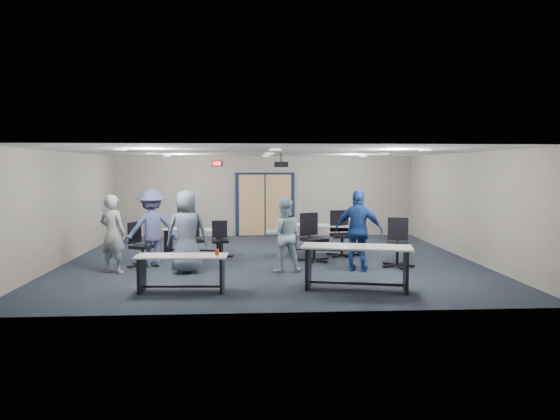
{
  "coord_description": "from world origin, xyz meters",
  "views": [
    {
      "loc": [
        -0.49,
        -12.33,
        2.34
      ],
      "look_at": [
        0.22,
        -0.3,
        1.29
      ],
      "focal_mm": 32.0,
      "sensor_mm": 36.0,
      "label": 1
    }
  ],
  "objects": [
    {
      "name": "chair_back_c",
      "position": [
        1.08,
        -0.2,
        0.6
      ],
      "size": [
        1.0,
        1.0,
        1.19
      ],
      "primitive_type": null,
      "rotation": [
        0.0,
        0.0,
        0.44
      ],
      "color": "black",
      "rests_on": "floor"
    },
    {
      "name": "chair_back_d",
      "position": [
        1.9,
        0.46,
        0.6
      ],
      "size": [
        0.85,
        0.85,
        1.19
      ],
      "primitive_type": null,
      "rotation": [
        0.0,
        0.0,
        0.14
      ],
      "color": "black",
      "rests_on": "floor"
    },
    {
      "name": "table_back_left",
      "position": [
        -2.03,
        1.15,
        0.46
      ],
      "size": [
        1.73,
        0.91,
        0.67
      ],
      "rotation": [
        0.0,
        0.0,
        -0.23
      ],
      "color": "#B7B5AC",
      "rests_on": "floor"
    },
    {
      "name": "ceiling",
      "position": [
        0.0,
        0.0,
        2.7
      ],
      "size": [
        10.0,
        9.0,
        0.04
      ],
      "primitive_type": "cube",
      "color": "white",
      "rests_on": "back_wall"
    },
    {
      "name": "table_back_right",
      "position": [
        1.53,
        0.84,
        0.54
      ],
      "size": [
        2.03,
        1.02,
        1.08
      ],
      "rotation": [
        0.0,
        0.0,
        -0.2
      ],
      "color": "#B7B5AC",
      "rests_on": "floor"
    },
    {
      "name": "person_back",
      "position": [
        -2.81,
        -0.55,
        0.91
      ],
      "size": [
        1.36,
        1.12,
        1.83
      ],
      "primitive_type": "imported",
      "rotation": [
        0.0,
        0.0,
        3.59
      ],
      "color": "#454E7D",
      "rests_on": "floor"
    },
    {
      "name": "chair_loose_left",
      "position": [
        -3.01,
        -0.64,
        0.53
      ],
      "size": [
        0.88,
        0.88,
        1.05
      ],
      "primitive_type": null,
      "rotation": [
        0.0,
        0.0,
        1.12
      ],
      "color": "black",
      "rests_on": "floor"
    },
    {
      "name": "back_wall",
      "position": [
        0.0,
        4.5,
        1.35
      ],
      "size": [
        10.0,
        0.04,
        2.7
      ],
      "primitive_type": "cube",
      "color": "gray",
      "rests_on": "floor"
    },
    {
      "name": "chair_back_a",
      "position": [
        -1.95,
        0.31,
        0.51
      ],
      "size": [
        0.82,
        0.82,
        1.03
      ],
      "primitive_type": null,
      "rotation": [
        0.0,
        0.0,
        0.32
      ],
      "color": "black",
      "rests_on": "floor"
    },
    {
      "name": "person_navy",
      "position": [
        1.92,
        -1.4,
        0.92
      ],
      "size": [
        1.16,
        0.83,
        1.83
      ],
      "primitive_type": "imported",
      "rotation": [
        0.0,
        0.0,
        2.74
      ],
      "color": "navy",
      "rests_on": "floor"
    },
    {
      "name": "double_door",
      "position": [
        0.0,
        4.46,
        1.05
      ],
      "size": [
        2.0,
        0.07,
        2.2
      ],
      "color": "black",
      "rests_on": "back_wall"
    },
    {
      "name": "left_wall",
      "position": [
        -5.0,
        0.0,
        1.35
      ],
      "size": [
        0.04,
        9.0,
        2.7
      ],
      "primitive_type": "cube",
      "color": "gray",
      "rests_on": "floor"
    },
    {
      "name": "chair_back_b",
      "position": [
        -1.27,
        0.44,
        0.47
      ],
      "size": [
        0.66,
        0.66,
        0.95
      ],
      "primitive_type": null,
      "rotation": [
        0.0,
        0.0,
        0.12
      ],
      "color": "black",
      "rests_on": "floor"
    },
    {
      "name": "person_gray",
      "position": [
        -3.53,
        -1.24,
        0.87
      ],
      "size": [
        0.75,
        0.63,
        1.74
      ],
      "primitive_type": "imported",
      "rotation": [
        0.0,
        0.0,
        2.73
      ],
      "color": "gray",
      "rests_on": "floor"
    },
    {
      "name": "exit_sign",
      "position": [
        -1.6,
        4.44,
        2.45
      ],
      "size": [
        0.32,
        0.07,
        0.18
      ],
      "color": "black",
      "rests_on": "back_wall"
    },
    {
      "name": "chair_loose_right",
      "position": [
        2.93,
        -1.0,
        0.57
      ],
      "size": [
        0.89,
        0.89,
        1.14
      ],
      "primitive_type": null,
      "rotation": [
        0.0,
        0.0,
        -0.3
      ],
      "color": "black",
      "rests_on": "floor"
    },
    {
      "name": "table_front_right",
      "position": [
        1.52,
        -3.06,
        0.57
      ],
      "size": [
        2.17,
        1.13,
        0.84
      ],
      "rotation": [
        0.0,
        0.0,
        -0.22
      ],
      "color": "#B7B5AC",
      "rests_on": "floor"
    },
    {
      "name": "table_front_left",
      "position": [
        -1.77,
        -3.02,
        0.47
      ],
      "size": [
        1.72,
        0.64,
        0.8
      ],
      "rotation": [
        0.0,
        0.0,
        -0.05
      ],
      "color": "#B7B5AC",
      "rests_on": "floor"
    },
    {
      "name": "floor",
      "position": [
        0.0,
        0.0,
        0.0
      ],
      "size": [
        10.0,
        10.0,
        0.0
      ],
      "primitive_type": "plane",
      "color": "black",
      "rests_on": "ground"
    },
    {
      "name": "right_wall",
      "position": [
        5.0,
        0.0,
        1.35
      ],
      "size": [
        0.04,
        9.0,
        2.7
      ],
      "primitive_type": "cube",
      "color": "gray",
      "rests_on": "floor"
    },
    {
      "name": "person_plaid",
      "position": [
        -1.9,
        -1.33,
        0.92
      ],
      "size": [
        0.95,
        0.67,
        1.83
      ],
      "primitive_type": "imported",
      "rotation": [
        0.0,
        0.0,
        3.24
      ],
      "color": "slate",
      "rests_on": "floor"
    },
    {
      "name": "ceiling_can_lights",
      "position": [
        0.0,
        0.25,
        2.67
      ],
      "size": [
        6.24,
        5.74,
        0.02
      ],
      "primitive_type": null,
      "color": "silver",
      "rests_on": "ceiling"
    },
    {
      "name": "front_wall",
      "position": [
        0.0,
        -4.5,
        1.35
      ],
      "size": [
        10.0,
        0.04,
        2.7
      ],
      "primitive_type": "cube",
      "color": "gray",
      "rests_on": "floor"
    },
    {
      "name": "person_lightblue",
      "position": [
        0.24,
        -1.35,
        0.83
      ],
      "size": [
        0.85,
        0.69,
        1.66
      ],
      "primitive_type": "imported",
      "rotation": [
        0.0,
        0.0,
        3.22
      ],
      "color": "#9EC1D1",
      "rests_on": "floor"
    },
    {
      "name": "ceiling_projector",
      "position": [
        0.3,
        0.5,
        2.4
      ],
      "size": [
        0.35,
        0.32,
        0.37
      ],
      "color": "black",
      "rests_on": "ceiling"
    }
  ]
}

